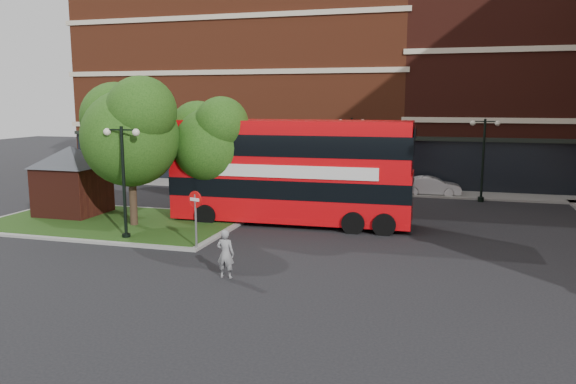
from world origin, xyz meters
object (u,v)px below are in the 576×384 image
(woman, at_px, (225,254))
(bus, at_px, (291,165))
(car_white, at_px, (431,186))
(car_silver, at_px, (313,180))

(woman, bearing_deg, bus, -89.53)
(car_white, bearing_deg, woman, 157.62)
(bus, bearing_deg, woman, -90.59)
(woman, relative_size, car_silver, 0.39)
(car_silver, bearing_deg, car_white, -80.67)
(car_silver, bearing_deg, bus, -166.51)
(bus, relative_size, car_white, 3.17)
(bus, xyz_separation_m, car_white, (6.46, 10.55, -2.34))
(woman, height_order, car_white, woman)
(car_white, bearing_deg, car_silver, 88.59)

